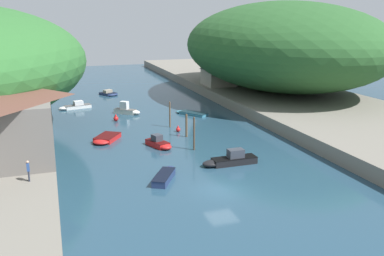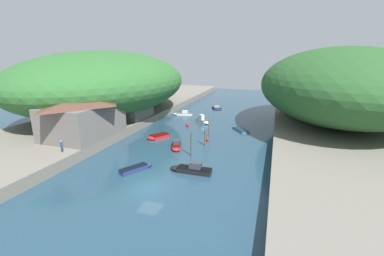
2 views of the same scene
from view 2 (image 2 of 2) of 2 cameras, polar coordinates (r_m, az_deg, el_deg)
name	(u,v)px [view 2 (image 2 of 2)]	position (r m, az deg, el deg)	size (l,w,h in m)	color
water_surface	(212,125)	(56.98, 4.51, 0.74)	(130.00, 130.00, 0.00)	#234256
left_bank	(118,114)	(66.51, -16.08, 3.05)	(22.00, 120.00, 1.60)	slate
right_bank	(334,131)	(56.42, 29.01, -0.54)	(22.00, 120.00, 1.60)	slate
hillside_left	(105,82)	(63.78, -18.82, 9.56)	(33.88, 47.43, 14.29)	#2D662D
hillside_right	(342,85)	(59.65, 30.35, 8.21)	(31.11, 43.56, 14.95)	#285628
waterfront_building	(83,115)	(46.53, -23.11, 2.65)	(9.52, 12.90, 6.94)	slate
boathouse_shed	(134,106)	(57.09, -12.69, 4.77)	(5.57, 9.08, 5.07)	slate
right_bank_cottage	(291,102)	(66.40, 21.23, 5.42)	(5.49, 6.08, 4.68)	gray
boat_yellow_tender	(176,146)	(42.29, -3.51, -4.02)	(2.57, 4.02, 1.32)	red
boat_small_dinghy	(217,108)	(73.80, 5.56, 4.40)	(3.51, 4.07, 0.93)	navy
boat_moored_right	(190,169)	(33.87, -0.37, -9.08)	(5.58, 1.52, 1.50)	black
boat_white_cruiser	(157,136)	(47.97, -7.71, -1.88)	(3.98, 4.68, 0.59)	red
boat_red_skiff	(203,121)	(58.19, 2.39, 1.65)	(3.84, 3.51, 1.85)	silver
boat_mid_channel	(239,129)	(53.53, 10.46, -0.25)	(4.34, 5.21, 0.39)	teal
boat_open_rowboat	(183,114)	(66.24, -2.08, 3.23)	(5.18, 2.54, 1.17)	white
boat_far_right_bank	(138,168)	(35.27, -11.99, -8.67)	(3.36, 4.64, 0.63)	navy
mooring_post_second	(191,144)	(38.74, -0.22, -3.60)	(0.20, 0.20, 3.70)	#4C3D2D
mooring_post_middle	(205,137)	(43.34, 2.93, -2.09)	(0.26, 0.26, 2.85)	brown
mooring_post_fourth	(209,128)	(48.11, 3.80, 0.06)	(0.20, 0.20, 3.42)	brown
channel_buoy_near	(187,125)	(55.29, -1.01, 0.75)	(0.68, 0.68, 1.02)	red
channel_buoy_far	(207,139)	(46.06, 3.38, -2.45)	(0.57, 0.57, 0.86)	red
person_on_quay	(62,145)	(40.43, -27.00, -3.47)	(0.25, 0.40, 1.69)	#282D3D
person_by_boathouse	(115,127)	(47.37, -16.78, 0.24)	(0.29, 0.41, 1.69)	#282D3D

